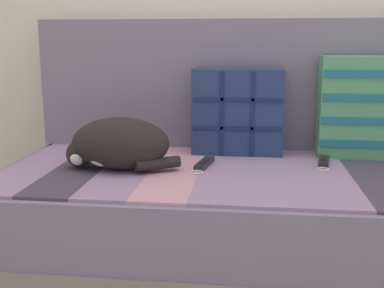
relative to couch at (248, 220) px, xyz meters
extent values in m
plane|color=#A89E8E|center=(0.00, -0.10, -0.20)|extent=(14.00, 14.00, 0.00)
cube|color=gray|center=(0.00, 0.00, -0.11)|extent=(1.85, 0.90, 0.17)
cube|color=slate|center=(0.00, 0.00, 0.08)|extent=(1.81, 0.88, 0.22)
cube|color=gray|center=(-0.78, -0.02, 0.20)|extent=(0.17, 0.79, 0.01)
cube|color=#423847|center=(-0.61, -0.02, 0.20)|extent=(0.17, 0.79, 0.01)
cube|color=gray|center=(-0.43, -0.02, 0.20)|extent=(0.17, 0.79, 0.01)
cube|color=#C6899E|center=(-0.26, -0.02, 0.20)|extent=(0.17, 0.79, 0.01)
cube|color=gray|center=(-0.09, -0.02, 0.20)|extent=(0.17, 0.79, 0.01)
cube|color=gray|center=(0.09, -0.02, 0.20)|extent=(0.17, 0.79, 0.01)
cube|color=gray|center=(0.26, -0.02, 0.20)|extent=(0.17, 0.79, 0.01)
cube|color=#423847|center=(0.43, -0.02, 0.20)|extent=(0.17, 0.79, 0.01)
cube|color=slate|center=(0.00, 0.38, 0.47)|extent=(1.81, 0.14, 0.54)
cube|color=navy|center=(-0.05, 0.23, 0.37)|extent=(0.36, 0.13, 0.34)
cube|color=navy|center=(-0.05, 0.17, 0.32)|extent=(0.35, 0.01, 0.01)
cube|color=navy|center=(-0.11, 0.17, 0.37)|extent=(0.01, 0.01, 0.33)
cube|color=navy|center=(-0.05, 0.17, 0.43)|extent=(0.35, 0.01, 0.01)
cube|color=navy|center=(0.01, 0.17, 0.37)|extent=(0.01, 0.01, 0.33)
cube|color=#4C9366|center=(0.48, 0.23, 0.40)|extent=(0.42, 0.13, 0.39)
cube|color=#1E667F|center=(0.48, 0.17, 0.27)|extent=(0.41, 0.01, 0.03)
cube|color=#1E667F|center=(0.48, 0.17, 0.35)|extent=(0.41, 0.01, 0.03)
cube|color=#1E667F|center=(0.48, 0.17, 0.44)|extent=(0.41, 0.01, 0.03)
cube|color=#1E667F|center=(0.48, 0.17, 0.53)|extent=(0.41, 0.01, 0.03)
ellipsoid|color=black|center=(-0.45, -0.07, 0.29)|extent=(0.36, 0.21, 0.19)
sphere|color=black|center=(-0.60, -0.07, 0.25)|extent=(0.10, 0.10, 0.10)
sphere|color=white|center=(-0.60, -0.10, 0.25)|extent=(0.06, 0.06, 0.06)
ellipsoid|color=white|center=(-0.51, -0.13, 0.27)|extent=(0.11, 0.05, 0.08)
cylinder|color=black|center=(-0.31, -0.10, 0.23)|extent=(0.16, 0.11, 0.04)
cone|color=black|center=(-0.60, -0.10, 0.31)|extent=(0.04, 0.04, 0.04)
cone|color=black|center=(-0.60, -0.05, 0.31)|extent=(0.04, 0.04, 0.04)
cube|color=black|center=(-0.16, 0.01, 0.21)|extent=(0.06, 0.16, 0.02)
cube|color=black|center=(-0.16, 0.00, 0.22)|extent=(0.03, 0.06, 0.00)
cube|color=black|center=(-0.15, 0.08, 0.21)|extent=(0.03, 0.01, 0.02)
torus|color=silver|center=(-0.18, -0.09, 0.20)|extent=(0.06, 0.06, 0.01)
cube|color=black|center=(0.28, 0.09, 0.21)|extent=(0.06, 0.14, 0.02)
cube|color=black|center=(0.28, 0.08, 0.22)|extent=(0.03, 0.05, 0.00)
cube|color=black|center=(0.29, 0.16, 0.21)|extent=(0.03, 0.01, 0.02)
torus|color=silver|center=(0.26, 0.01, 0.20)|extent=(0.06, 0.06, 0.01)
camera|label=1|loc=(0.00, -1.69, 0.65)|focal=45.00mm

